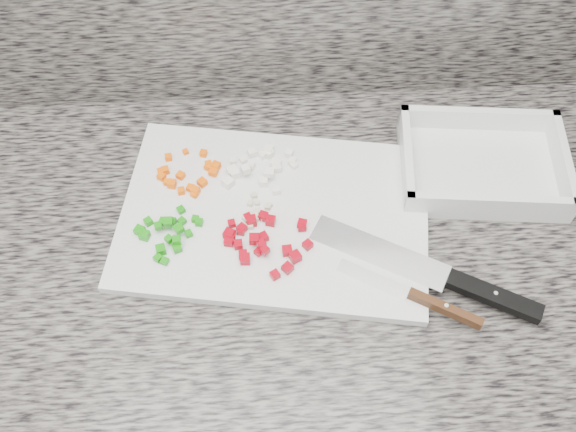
# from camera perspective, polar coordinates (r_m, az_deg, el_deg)

# --- Properties ---
(cabinet) EXTENTS (3.92, 0.62, 0.86)m
(cabinet) POSITION_cam_1_polar(r_m,az_deg,el_deg) (1.41, -3.62, -11.82)
(cabinet) COLOR silver
(cabinet) RESTS_ON ground
(countertop) EXTENTS (3.96, 0.64, 0.04)m
(countertop) POSITION_cam_1_polar(r_m,az_deg,el_deg) (1.00, -4.98, -2.48)
(countertop) COLOR #656059
(countertop) RESTS_ON cabinet
(cutting_board) EXTENTS (0.52, 0.39, 0.02)m
(cutting_board) POSITION_cam_1_polar(r_m,az_deg,el_deg) (0.99, -1.22, 0.03)
(cutting_board) COLOR silver
(cutting_board) RESTS_ON countertop
(carrot_pile) EXTENTS (0.10, 0.10, 0.01)m
(carrot_pile) POSITION_cam_1_polar(r_m,az_deg,el_deg) (1.03, -8.76, 3.64)
(carrot_pile) COLOR #FA5F05
(carrot_pile) RESTS_ON cutting_board
(onion_pile) EXTENTS (0.12, 0.10, 0.02)m
(onion_pile) POSITION_cam_1_polar(r_m,az_deg,el_deg) (1.03, -2.69, 4.43)
(onion_pile) COLOR white
(onion_pile) RESTS_ON cutting_board
(green_pepper_pile) EXTENTS (0.10, 0.10, 0.02)m
(green_pepper_pile) POSITION_cam_1_polar(r_m,az_deg,el_deg) (0.97, -10.73, -1.45)
(green_pepper_pile) COLOR #16890C
(green_pepper_pile) RESTS_ON cutting_board
(red_pepper_pile) EXTENTS (0.13, 0.12, 0.02)m
(red_pepper_pile) POSITION_cam_1_polar(r_m,az_deg,el_deg) (0.95, -2.33, -2.16)
(red_pepper_pile) COLOR #A20211
(red_pepper_pile) RESTS_ON cutting_board
(garlic_pile) EXTENTS (0.05, 0.07, 0.01)m
(garlic_pile) POSITION_cam_1_polar(r_m,az_deg,el_deg) (0.98, -2.90, 0.32)
(garlic_pile) COLOR beige
(garlic_pile) RESTS_ON cutting_board
(chef_knife) EXTENTS (0.32, 0.20, 0.02)m
(chef_knife) POSITION_cam_1_polar(r_m,az_deg,el_deg) (0.95, 14.48, -5.59)
(chef_knife) COLOR white
(chef_knife) RESTS_ON cutting_board
(paring_knife) EXTENTS (0.19, 0.12, 0.02)m
(paring_knife) POSITION_cam_1_polar(r_m,az_deg,el_deg) (0.93, 12.19, -7.39)
(paring_knife) COLOR white
(paring_knife) RESTS_ON cutting_board
(tray) EXTENTS (0.28, 0.21, 0.05)m
(tray) POSITION_cam_1_polar(r_m,az_deg,el_deg) (1.08, 16.83, 4.29)
(tray) COLOR silver
(tray) RESTS_ON countertop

